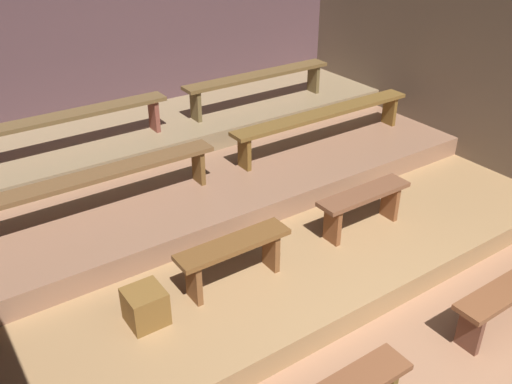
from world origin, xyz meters
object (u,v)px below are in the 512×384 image
bench_lower_left (234,253)px  bench_middle_left (91,181)px  wooden_crate_lower (145,306)px  bench_middle_right (324,117)px  bench_upper_right (258,79)px  bench_upper_left (73,119)px  bench_lower_right (363,202)px

bench_lower_left → bench_middle_left: 1.52m
wooden_crate_lower → bench_middle_right: bearing=25.2°
bench_middle_right → bench_upper_right: 1.06m
bench_upper_left → bench_upper_right: same height
bench_lower_left → bench_middle_left: bench_middle_left is taller
bench_lower_left → bench_middle_right: size_ratio=0.40×
bench_middle_left → bench_upper_right: size_ratio=1.20×
bench_lower_right → bench_upper_right: bearing=79.4°
bench_middle_left → bench_middle_right: bearing=0.0°
bench_upper_right → wooden_crate_lower: 3.63m
bench_lower_right → bench_middle_left: size_ratio=0.40×
bench_upper_right → wooden_crate_lower: bearing=-138.5°
bench_lower_left → bench_upper_right: size_ratio=0.48×
bench_lower_right → bench_upper_right: bench_upper_right is taller
bench_middle_left → bench_middle_right: same height
bench_lower_right → bench_middle_right: bearing=64.1°
wooden_crate_lower → bench_upper_left: bearing=81.6°
bench_lower_right → bench_upper_left: (-1.88, 2.36, 0.47)m
bench_middle_left → bench_middle_right: (2.75, 0.00, 0.00)m
bench_upper_right → bench_lower_right: bearing=-100.6°
bench_lower_left → bench_lower_right: bearing=0.0°
bench_lower_right → bench_upper_left: size_ratio=0.48×
bench_upper_left → wooden_crate_lower: size_ratio=7.16×
bench_middle_right → bench_upper_left: bench_upper_left is taller
bench_upper_left → wooden_crate_lower: 2.48m
bench_lower_right → bench_upper_left: 3.05m
bench_middle_left → wooden_crate_lower: bench_middle_left is taller
bench_lower_left → bench_upper_left: bearing=100.6°
bench_lower_left → bench_upper_right: bearing=51.4°
bench_lower_left → bench_upper_left: size_ratio=0.48×
bench_lower_right → bench_upper_left: bearing=128.6°
bench_lower_right → bench_middle_left: bearing=147.2°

